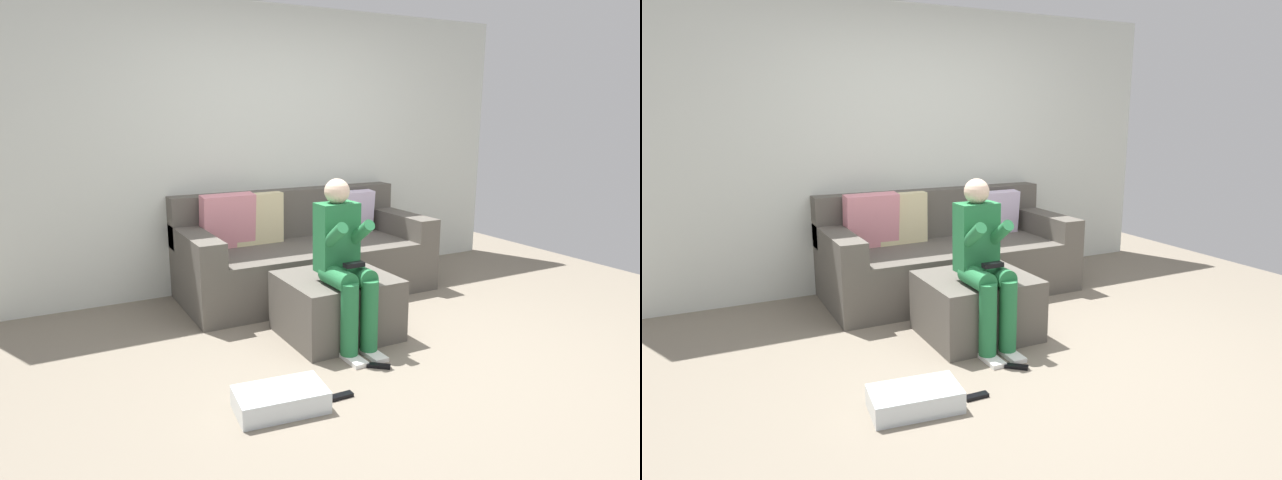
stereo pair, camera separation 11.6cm
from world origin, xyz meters
TOP-DOWN VIEW (x-y plane):
  - ground_plane at (0.00, 0.00)m, footprint 6.69×6.69m
  - wall_back at (0.00, 2.15)m, footprint 5.15×0.10m
  - couch_sectional at (0.11, 1.68)m, footprint 2.22×0.98m
  - ottoman at (-0.14, 0.64)m, footprint 0.77×0.71m
  - person_seated at (-0.19, 0.43)m, footprint 0.29×0.57m
  - storage_bin at (-0.93, -0.14)m, footprint 0.52×0.35m
  - remote_near_ottoman at (-0.17, 0.03)m, footprint 0.14×0.13m
  - remote_by_storage_bin at (-0.58, -0.19)m, footprint 0.14×0.05m

SIDE VIEW (x-z plane):
  - ground_plane at x=0.00m, z-range 0.00..0.00m
  - remote_near_ottoman at x=-0.17m, z-range 0.00..0.02m
  - remote_by_storage_bin at x=-0.58m, z-range 0.00..0.02m
  - storage_bin at x=-0.93m, z-range 0.00..0.12m
  - ottoman at x=-0.14m, z-range 0.00..0.45m
  - couch_sectional at x=0.11m, z-range -0.12..0.80m
  - person_seated at x=-0.19m, z-range 0.03..1.20m
  - wall_back at x=0.00m, z-range 0.00..2.54m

